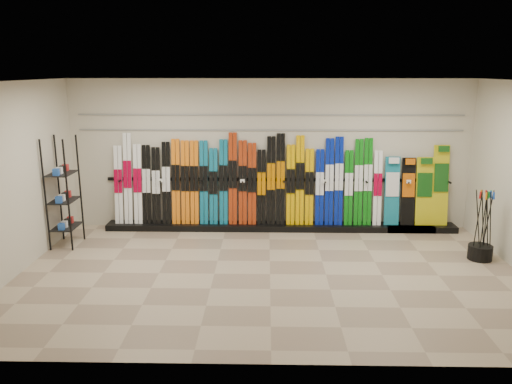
{
  "coord_description": "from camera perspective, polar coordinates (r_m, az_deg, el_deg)",
  "views": [
    {
      "loc": [
        -0.06,
        -7.39,
        3.17
      ],
      "look_at": [
        -0.24,
        1.0,
        1.1
      ],
      "focal_mm": 35.0,
      "sensor_mm": 36.0,
      "label": 1
    }
  ],
  "objects": [
    {
      "name": "snowboards",
      "position": [
        10.47,
        18.02,
        0.26
      ],
      "size": [
        1.26,
        0.25,
        1.6
      ],
      "color": "#14728C",
      "rests_on": "ski_rack_base"
    },
    {
      "name": "floor",
      "position": [
        8.04,
        1.61,
        -9.36
      ],
      "size": [
        8.0,
        8.0,
        0.0
      ],
      "primitive_type": "plane",
      "color": "gray",
      "rests_on": "ground"
    },
    {
      "name": "skis",
      "position": [
        9.99,
        -1.02,
        1.01
      ],
      "size": [
        5.38,
        0.26,
        1.84
      ],
      "color": "white",
      "rests_on": "ski_rack_base"
    },
    {
      "name": "slatwall_rail_1",
      "position": [
        9.91,
        1.62,
        8.81
      ],
      "size": [
        7.6,
        0.02,
        0.03
      ],
      "primitive_type": "cube",
      "color": "gray",
      "rests_on": "back_wall"
    },
    {
      "name": "left_wall",
      "position": [
        8.54,
        -26.25,
        1.13
      ],
      "size": [
        0.0,
        5.0,
        5.0
      ],
      "primitive_type": "plane",
      "rotation": [
        1.57,
        0.0,
        1.57
      ],
      "color": "beige",
      "rests_on": "floor"
    },
    {
      "name": "slatwall_rail_0",
      "position": [
        9.94,
        1.6,
        7.09
      ],
      "size": [
        7.6,
        0.02,
        0.03
      ],
      "primitive_type": "cube",
      "color": "gray",
      "rests_on": "back_wall"
    },
    {
      "name": "accessory_rack",
      "position": [
        9.69,
        -21.17,
        -0.01
      ],
      "size": [
        0.4,
        0.6,
        2.01
      ],
      "primitive_type": "cube",
      "color": "black",
      "rests_on": "floor"
    },
    {
      "name": "ski_rack_base",
      "position": [
        10.16,
        2.81,
        -3.98
      ],
      "size": [
        8.0,
        0.4,
        0.12
      ],
      "primitive_type": "cube",
      "color": "black",
      "rests_on": "floor"
    },
    {
      "name": "back_wall",
      "position": [
        10.03,
        1.58,
        4.27
      ],
      "size": [
        8.0,
        0.0,
        8.0
      ],
      "primitive_type": "plane",
      "rotation": [
        1.57,
        0.0,
        0.0
      ],
      "color": "beige",
      "rests_on": "floor"
    },
    {
      "name": "ceiling",
      "position": [
        7.39,
        1.77,
        12.53
      ],
      "size": [
        8.0,
        8.0,
        0.0
      ],
      "primitive_type": "plane",
      "rotation": [
        3.14,
        0.0,
        0.0
      ],
      "color": "silver",
      "rests_on": "back_wall"
    },
    {
      "name": "ski_poles",
      "position": [
        9.28,
        24.59,
        -3.45
      ],
      "size": [
        0.3,
        0.29,
        1.18
      ],
      "color": "black",
      "rests_on": "pole_bin"
    },
    {
      "name": "pole_bin",
      "position": [
        9.41,
        24.23,
        -6.31
      ],
      "size": [
        0.4,
        0.4,
        0.25
      ],
      "primitive_type": "cylinder",
      "color": "black",
      "rests_on": "floor"
    }
  ]
}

